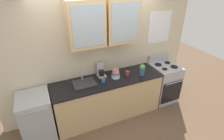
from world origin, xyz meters
TOP-DOWN VIEW (x-y plane):
  - ground_plane at (0.00, 0.00)m, footprint 10.00×10.00m
  - back_wall_unit at (0.00, 0.32)m, footprint 4.23×0.48m
  - counter at (0.00, 0.00)m, footprint 2.29×0.68m
  - stove_range at (1.48, -0.00)m, footprint 0.60×0.68m
  - sink_faucet at (-0.48, 0.03)m, footprint 0.43×0.35m
  - bowl_stack at (0.18, 0.01)m, footprint 0.17×0.17m
  - vase at (0.74, -0.12)m, footprint 0.12×0.12m
  - cup_near_sink at (-0.12, -0.06)m, footprint 0.11×0.07m
  - cup_near_bowls at (0.44, -0.01)m, footprint 0.12×0.08m
  - dishwasher at (-1.45, -0.00)m, footprint 0.57×0.66m
  - coffee_maker at (-0.07, 0.21)m, footprint 0.17×0.20m

SIDE VIEW (x-z plane):
  - ground_plane at x=0.00m, z-range 0.00..0.00m
  - dishwasher at x=-1.45m, z-range 0.00..0.92m
  - counter at x=0.00m, z-range 0.00..0.92m
  - stove_range at x=1.48m, z-range -0.08..1.02m
  - sink_faucet at x=-0.48m, z-range 0.81..1.07m
  - cup_near_sink at x=-0.12m, z-range 0.92..1.00m
  - cup_near_bowls at x=0.44m, z-range 0.92..1.02m
  - bowl_stack at x=0.18m, z-range 0.91..1.09m
  - coffee_maker at x=-0.07m, z-range 0.88..1.17m
  - vase at x=0.74m, z-range 0.93..1.17m
  - back_wall_unit at x=0.00m, z-range 0.20..2.83m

